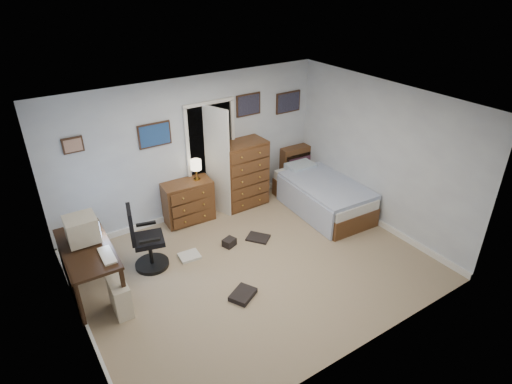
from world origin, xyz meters
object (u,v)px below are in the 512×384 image
(low_dresser, at_px, (188,202))
(tall_dresser, at_px, (243,174))
(office_chair, at_px, (145,245))
(computer_desk, at_px, (81,261))
(bed, at_px, (322,195))

(low_dresser, height_order, tall_dresser, tall_dresser)
(tall_dresser, bearing_deg, office_chair, -160.58)
(tall_dresser, bearing_deg, computer_desk, -163.68)
(computer_desk, relative_size, office_chair, 1.31)
(office_chair, distance_m, bed, 3.36)
(office_chair, height_order, tall_dresser, tall_dresser)
(computer_desk, height_order, bed, computer_desk)
(office_chair, xyz_separation_m, tall_dresser, (2.24, 0.85, 0.22))
(tall_dresser, xyz_separation_m, bed, (1.11, -0.98, -0.33))
(low_dresser, relative_size, bed, 0.43)
(low_dresser, distance_m, bed, 2.46)
(computer_desk, distance_m, tall_dresser, 3.32)
(bed, bearing_deg, low_dresser, 158.80)
(computer_desk, xyz_separation_m, bed, (4.28, 0.03, -0.30))
(computer_desk, bearing_deg, low_dresser, 28.78)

